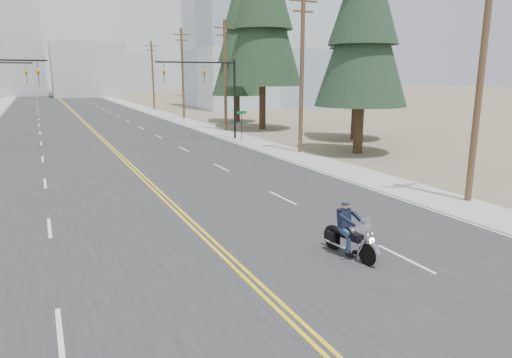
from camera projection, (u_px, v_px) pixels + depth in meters
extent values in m
cube|color=#303033|center=(74.00, 112.00, 70.33)|extent=(20.00, 200.00, 0.01)
cube|color=#A5A5A0|center=(148.00, 110.00, 75.14)|extent=(3.00, 200.00, 0.01)
imported|color=#BF8C0C|center=(38.00, 69.00, 33.56)|extent=(0.21, 0.26, 1.30)
cylinder|color=black|center=(235.00, 100.00, 40.69)|extent=(0.20, 0.20, 7.00)
cylinder|color=black|center=(196.00, 62.00, 38.51)|extent=(7.00, 0.14, 0.14)
imported|color=#BF8C0C|center=(204.00, 70.00, 38.95)|extent=(0.21, 0.26, 1.30)
imported|color=#BF8C0C|center=(164.00, 70.00, 37.49)|extent=(0.21, 0.26, 1.30)
imported|color=#BF8C0C|center=(26.00, 70.00, 40.23)|extent=(0.21, 0.26, 1.30)
cylinder|color=black|center=(242.00, 127.00, 39.33)|extent=(0.06, 0.06, 2.60)
cube|color=#0C5926|center=(242.00, 113.00, 39.07)|extent=(0.90, 0.03, 0.25)
cylinder|color=brown|center=(481.00, 78.00, 19.73)|extent=(0.30, 0.30, 11.00)
cylinder|color=brown|center=(302.00, 74.00, 32.89)|extent=(0.30, 0.30, 11.50)
cube|color=brown|center=(303.00, 1.00, 31.78)|extent=(2.20, 0.12, 0.12)
cube|color=brown|center=(303.00, 11.00, 31.94)|extent=(1.60, 0.12, 0.12)
cylinder|color=brown|center=(225.00, 76.00, 46.15)|extent=(0.30, 0.30, 11.00)
cube|color=brown|center=(224.00, 28.00, 45.11)|extent=(2.20, 0.12, 0.12)
cube|color=brown|center=(225.00, 35.00, 45.26)|extent=(1.60, 0.12, 0.12)
cylinder|color=brown|center=(183.00, 74.00, 59.31)|extent=(0.30, 0.30, 11.50)
cube|color=brown|center=(181.00, 34.00, 58.21)|extent=(2.20, 0.12, 0.12)
cube|color=brown|center=(181.00, 40.00, 58.36)|extent=(1.60, 0.12, 0.12)
cylinder|color=brown|center=(153.00, 76.00, 74.34)|extent=(0.30, 0.30, 11.00)
cube|color=brown|center=(151.00, 46.00, 73.29)|extent=(2.20, 0.12, 0.12)
cube|color=brown|center=(152.00, 51.00, 73.44)|extent=(1.60, 0.12, 0.12)
cube|color=#9EB5CC|center=(260.00, 50.00, 81.49)|extent=(24.00, 16.00, 20.00)
cube|color=#ADB2B7|center=(88.00, 70.00, 120.56)|extent=(18.00, 14.00, 14.00)
cube|color=#B7BCC6|center=(221.00, 62.00, 120.28)|extent=(16.00, 12.00, 18.00)
cube|color=#ADB2B7|center=(3.00, 47.00, 124.07)|extent=(20.00, 15.00, 26.00)
cube|color=#B7BCC6|center=(135.00, 74.00, 149.90)|extent=(14.00, 14.00, 12.00)
cylinder|color=#382619|center=(358.00, 130.00, 33.37)|extent=(0.67, 0.67, 3.46)
cone|color=black|center=(363.00, 31.00, 31.82)|extent=(6.54, 6.54, 10.39)
cylinder|color=#382619|center=(355.00, 120.00, 40.65)|extent=(0.77, 0.77, 3.53)
cone|color=#1C3319|center=(359.00, 37.00, 39.07)|extent=(6.63, 6.63, 10.60)
cone|color=#1C3319|center=(361.00, 0.00, 38.40)|extent=(4.97, 4.97, 7.95)
cylinder|color=#382619|center=(262.00, 108.00, 48.26)|extent=(0.80, 0.80, 4.57)
cone|color=#18301A|center=(263.00, 17.00, 46.23)|extent=(8.22, 8.22, 13.70)
cylinder|color=#382619|center=(237.00, 109.00, 56.03)|extent=(0.75, 0.75, 3.23)
cone|color=black|center=(237.00, 54.00, 54.59)|extent=(6.03, 6.03, 9.69)
cone|color=black|center=(236.00, 30.00, 53.98)|extent=(4.52, 4.52, 7.27)
cone|color=black|center=(236.00, 6.00, 53.37)|extent=(3.02, 3.02, 5.17)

